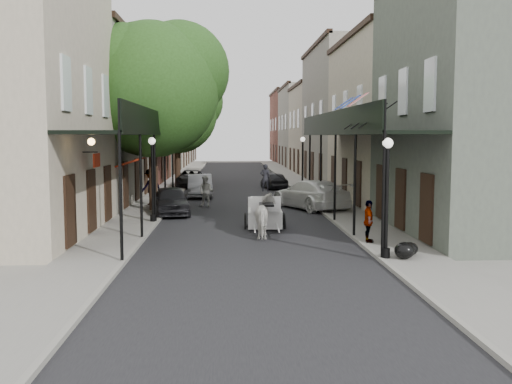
{
  "coord_description": "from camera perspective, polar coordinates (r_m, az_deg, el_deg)",
  "views": [
    {
      "loc": [
        -0.75,
        -19.19,
        3.88
      ],
      "look_at": [
        0.36,
        4.01,
        1.6
      ],
      "focal_mm": 40.0,
      "sensor_mm": 36.0,
      "label": 1
    }
  ],
  "objects": [
    {
      "name": "horse",
      "position": [
        21.92,
        1.06,
        -2.4
      ],
      "size": [
        0.95,
        1.98,
        1.65
      ],
      "primitive_type": "imported",
      "rotation": [
        0.0,
        0.0,
        3.11
      ],
      "color": "silver",
      "rests_on": "ground"
    },
    {
      "name": "car_left_far",
      "position": [
        43.4,
        -6.48,
        1.32
      ],
      "size": [
        2.3,
        4.81,
        1.32
      ],
      "primitive_type": "imported",
      "rotation": [
        0.0,
        0.0,
        0.02
      ],
      "color": "black",
      "rests_on": "ground"
    },
    {
      "name": "tree_near",
      "position": [
        29.68,
        -9.57,
        10.57
      ],
      "size": [
        7.31,
        6.8,
        9.63
      ],
      "color": "#382619",
      "rests_on": "sidewalk_left"
    },
    {
      "name": "car_left_mid",
      "position": [
        36.61,
        -5.64,
        0.62
      ],
      "size": [
        1.79,
        4.43,
        1.43
      ],
      "primitive_type": "imported",
      "rotation": [
        0.0,
        0.0,
        0.06
      ],
      "color": "#9D9EA3",
      "rests_on": "ground"
    },
    {
      "name": "building_row_right",
      "position": [
        50.09,
        8.07,
        7.12
      ],
      "size": [
        5.0,
        80.0,
        10.5
      ],
      "primitive_type": "cube",
      "color": "gray",
      "rests_on": "ground"
    },
    {
      "name": "car_right_near",
      "position": [
        30.52,
        5.46,
        -0.24
      ],
      "size": [
        4.19,
        5.83,
        1.57
      ],
      "primitive_type": "imported",
      "rotation": [
        0.0,
        0.0,
        3.56
      ],
      "color": "white",
      "rests_on": "ground"
    },
    {
      "name": "ground",
      "position": [
        19.59,
        -0.51,
        -5.82
      ],
      "size": [
        140.0,
        140.0,
        0.0
      ],
      "primitive_type": "plane",
      "color": "gray",
      "rests_on": "ground"
    },
    {
      "name": "sidewalk_left",
      "position": [
        39.61,
        -8.9,
        0.01
      ],
      "size": [
        2.2,
        90.0,
        0.12
      ],
      "primitive_type": "cube",
      "color": "gray",
      "rests_on": "ground"
    },
    {
      "name": "lamppost_left",
      "position": [
        25.48,
        -10.3,
        1.4
      ],
      "size": [
        0.32,
        0.32,
        3.71
      ],
      "color": "black",
      "rests_on": "sidewalk_left"
    },
    {
      "name": "carriage",
      "position": [
        24.44,
        0.85,
        -0.99
      ],
      "size": [
        1.77,
        2.48,
        2.77
      ],
      "rotation": [
        0.0,
        0.0,
        -0.03
      ],
      "color": "black",
      "rests_on": "ground"
    },
    {
      "name": "gallery_right",
      "position": [
        26.75,
        9.25,
        5.91
      ],
      "size": [
        2.2,
        18.05,
        4.88
      ],
      "color": "black",
      "rests_on": "sidewalk_right"
    },
    {
      "name": "gallery_left",
      "position": [
        26.48,
        -11.59,
        5.87
      ],
      "size": [
        2.2,
        18.05,
        4.88
      ],
      "color": "black",
      "rests_on": "sidewalk_left"
    },
    {
      "name": "building_row_left",
      "position": [
        49.83,
        -11.91,
        7.07
      ],
      "size": [
        5.0,
        80.0,
        10.5
      ],
      "primitive_type": "cube",
      "color": "#BDAF97",
      "rests_on": "ground"
    },
    {
      "name": "car_left_near",
      "position": [
        28.51,
        -8.47,
        -0.85
      ],
      "size": [
        2.31,
        4.35,
        1.41
      ],
      "primitive_type": "imported",
      "rotation": [
        0.0,
        0.0,
        0.16
      ],
      "color": "black",
      "rests_on": "ground"
    },
    {
      "name": "lamppost_right_near",
      "position": [
        17.96,
        12.93,
        -0.39
      ],
      "size": [
        0.32,
        0.32,
        3.71
      ],
      "color": "black",
      "rests_on": "sidewalk_right"
    },
    {
      "name": "pedestrian_walking",
      "position": [
        31.34,
        -5.02,
        0.07
      ],
      "size": [
        1.02,
        0.92,
        1.73
      ],
      "primitive_type": "imported",
      "rotation": [
        0.0,
        0.0,
        -0.38
      ],
      "color": "beige",
      "rests_on": "ground"
    },
    {
      "name": "trash_bags",
      "position": [
        18.36,
        14.8,
        -5.63
      ],
      "size": [
        0.87,
        1.02,
        0.52
      ],
      "color": "black",
      "rests_on": "sidewalk_right"
    },
    {
      "name": "tree_far",
      "position": [
        43.55,
        -7.43,
        8.14
      ],
      "size": [
        6.45,
        6.0,
        8.61
      ],
      "color": "#382619",
      "rests_on": "sidewalk_left"
    },
    {
      "name": "pedestrian_sidewalk_left",
      "position": [
        31.83,
        -10.46,
        0.52
      ],
      "size": [
        1.44,
        1.4,
        1.98
      ],
      "primitive_type": "imported",
      "rotation": [
        0.0,
        0.0,
        3.88
      ],
      "color": "gray",
      "rests_on": "sidewalk_left"
    },
    {
      "name": "sidewalk_right",
      "position": [
        39.79,
        5.57,
        0.08
      ],
      "size": [
        2.2,
        90.0,
        0.12
      ],
      "primitive_type": "cube",
      "color": "gray",
      "rests_on": "ground"
    },
    {
      "name": "road",
      "position": [
        39.39,
        -1.65,
        -0.04
      ],
      "size": [
        8.0,
        90.0,
        0.01
      ],
      "primitive_type": "cube",
      "color": "black",
      "rests_on": "ground"
    },
    {
      "name": "pedestrian_sidewalk_right",
      "position": [
        20.6,
        11.2,
        -2.89
      ],
      "size": [
        0.49,
        0.93,
        1.51
      ],
      "primitive_type": "imported",
      "rotation": [
        0.0,
        0.0,
        1.42
      ],
      "color": "gray",
      "rests_on": "sidewalk_right"
    },
    {
      "name": "car_right_far",
      "position": [
        41.96,
        1.84,
        1.16
      ],
      "size": [
        2.02,
        3.85,
        1.25
      ],
      "primitive_type": "imported",
      "rotation": [
        0.0,
        0.0,
        3.29
      ],
      "color": "black",
      "rests_on": "ground"
    },
    {
      "name": "lamppost_right_far",
      "position": [
        37.55,
        4.68,
        2.8
      ],
      "size": [
        0.32,
        0.32,
        3.71
      ],
      "color": "black",
      "rests_on": "sidewalk_right"
    }
  ]
}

